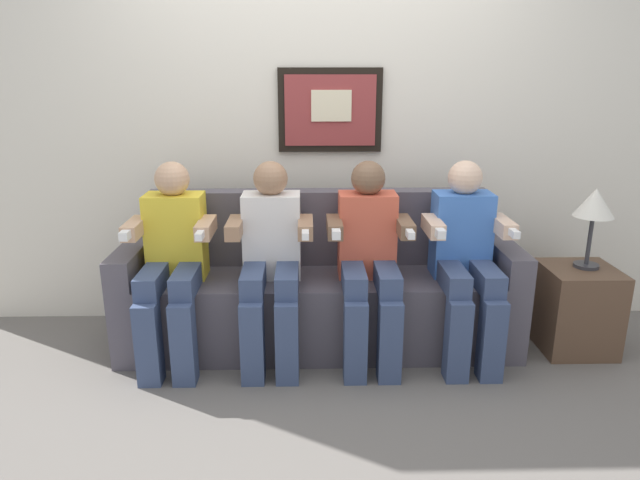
# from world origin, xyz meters

# --- Properties ---
(ground_plane) EXTENTS (6.10, 6.10, 0.00)m
(ground_plane) POSITION_xyz_m (0.00, 0.00, 0.00)
(ground_plane) COLOR #66605B
(back_wall_assembly) EXTENTS (4.70, 0.10, 2.60)m
(back_wall_assembly) POSITION_xyz_m (0.00, 0.76, 1.30)
(back_wall_assembly) COLOR silver
(back_wall_assembly) RESTS_ON ground_plane
(couch) EXTENTS (2.30, 0.58, 0.90)m
(couch) POSITION_xyz_m (0.00, 0.33, 0.31)
(couch) COLOR #514C56
(couch) RESTS_ON ground_plane
(person_leftmost) EXTENTS (0.46, 0.56, 1.11)m
(person_leftmost) POSITION_xyz_m (-0.81, 0.16, 0.61)
(person_leftmost) COLOR yellow
(person_leftmost) RESTS_ON ground_plane
(person_left_center) EXTENTS (0.46, 0.56, 1.11)m
(person_left_center) POSITION_xyz_m (-0.27, 0.16, 0.61)
(person_left_center) COLOR white
(person_left_center) RESTS_ON ground_plane
(person_right_center) EXTENTS (0.46, 0.56, 1.11)m
(person_right_center) POSITION_xyz_m (0.27, 0.16, 0.61)
(person_right_center) COLOR #D8593F
(person_right_center) RESTS_ON ground_plane
(person_rightmost) EXTENTS (0.46, 0.56, 1.11)m
(person_rightmost) POSITION_xyz_m (0.81, 0.16, 0.61)
(person_rightmost) COLOR #3F72CC
(person_rightmost) RESTS_ON ground_plane
(side_table_right) EXTENTS (0.40, 0.40, 0.50)m
(side_table_right) POSITION_xyz_m (1.50, 0.22, 0.25)
(side_table_right) COLOR brown
(side_table_right) RESTS_ON ground_plane
(table_lamp) EXTENTS (0.22, 0.22, 0.46)m
(table_lamp) POSITION_xyz_m (1.53, 0.24, 0.86)
(table_lamp) COLOR #333338
(table_lamp) RESTS_ON side_table_right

